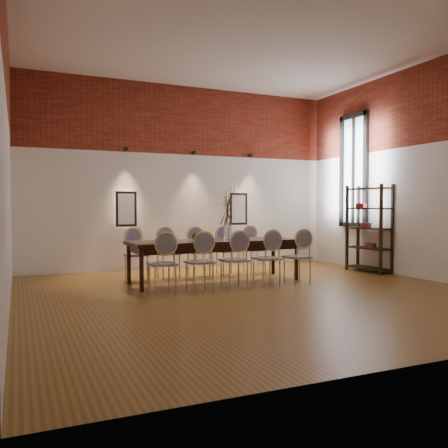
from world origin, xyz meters
name	(u,v)px	position (x,y,z in m)	size (l,w,h in m)	color
floor	(257,294)	(0.00, 0.00, -0.01)	(7.00, 7.00, 0.02)	brown
ceiling	(258,31)	(0.00, 0.00, 4.01)	(7.00, 7.00, 0.02)	silver
wall_back	(183,177)	(0.00, 3.55, 2.00)	(7.00, 0.10, 4.00)	silver
wall_left	(2,153)	(-3.55, 0.00, 2.00)	(0.10, 7.00, 4.00)	silver
wall_right	(429,171)	(3.55, 0.00, 2.00)	(0.10, 7.00, 4.00)	silver
brick_band_back	(184,120)	(0.00, 3.48, 3.25)	(7.00, 0.02, 1.50)	maroon
brick_band_left	(7,52)	(-3.48, 0.00, 3.25)	(0.02, 7.00, 1.50)	maroon
brick_band_right	(427,102)	(3.48, 0.00, 3.25)	(0.02, 7.00, 1.50)	maroon
niche_left	(126,209)	(-1.30, 3.45, 1.30)	(0.36, 0.06, 0.66)	#FFEAC6
niche_right	(238,209)	(1.30, 3.45, 1.30)	(0.36, 0.06, 0.66)	#FFEAC6
spot_fixture_left	(126,149)	(-1.30, 3.42, 2.55)	(0.08, 0.08, 0.10)	black
spot_fixture_mid	(194,152)	(0.20, 3.42, 2.55)	(0.08, 0.08, 0.10)	black
spot_fixture_right	(250,155)	(1.60, 3.42, 2.55)	(0.08, 0.08, 0.10)	black
window_glass	(354,171)	(3.46, 2.00, 2.15)	(0.02, 0.78, 2.38)	silver
window_frame	(353,171)	(3.44, 2.00, 2.15)	(0.08, 0.90, 2.50)	black
window_mullion	(353,171)	(3.44, 2.00, 2.15)	(0.06, 0.06, 2.40)	black
dining_table	(215,261)	(-0.16, 1.33, 0.38)	(3.08, 0.99, 0.75)	black
chair_near_a	(162,264)	(-1.37, 0.53, 0.47)	(0.44, 0.44, 0.94)	#DABC6A
chair_near_b	(199,262)	(-0.75, 0.54, 0.47)	(0.44, 0.44, 0.94)	#DABC6A
chair_near_c	(234,260)	(-0.14, 0.56, 0.47)	(0.44, 0.44, 0.94)	#DABC6A
chair_near_d	(267,258)	(0.48, 0.57, 0.47)	(0.44, 0.44, 0.94)	#DABC6A
chair_near_e	(297,257)	(1.09, 0.59, 0.47)	(0.44, 0.44, 0.94)	#DABC6A
chair_far_a	(136,255)	(-1.40, 2.08, 0.47)	(0.44, 0.44, 0.94)	#DABC6A
chair_far_b	(169,253)	(-0.79, 2.09, 0.47)	(0.44, 0.44, 0.94)	#DABC6A
chair_far_c	(199,252)	(-0.17, 2.11, 0.47)	(0.44, 0.44, 0.94)	#DABC6A
chair_far_d	(227,251)	(0.44, 2.12, 0.47)	(0.44, 0.44, 0.94)	#DABC6A
chair_far_e	(255,250)	(1.05, 2.14, 0.47)	(0.44, 0.44, 0.94)	#DABC6A
vase	(228,231)	(0.10, 1.34, 0.90)	(0.14, 0.14, 0.30)	silver
dried_branches	(228,206)	(0.10, 1.34, 1.35)	(0.50, 0.50, 0.70)	#433526
bowl	(199,236)	(-0.49, 1.27, 0.84)	(0.24, 0.24, 0.18)	brown
book	(206,239)	(-0.25, 1.55, 0.77)	(0.26, 0.18, 0.03)	#7C2870
shelving_rack	(369,228)	(3.28, 1.29, 0.90)	(0.38, 1.00, 1.80)	black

